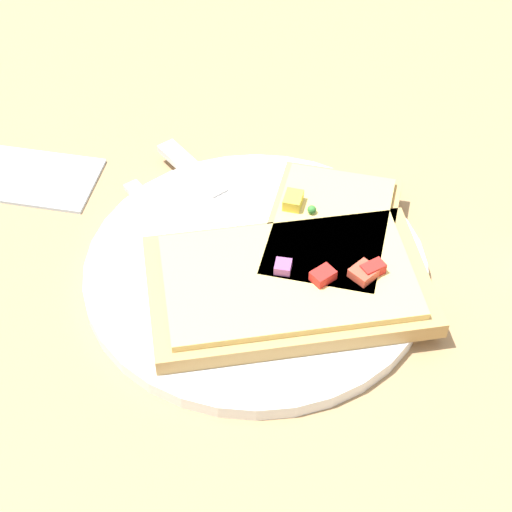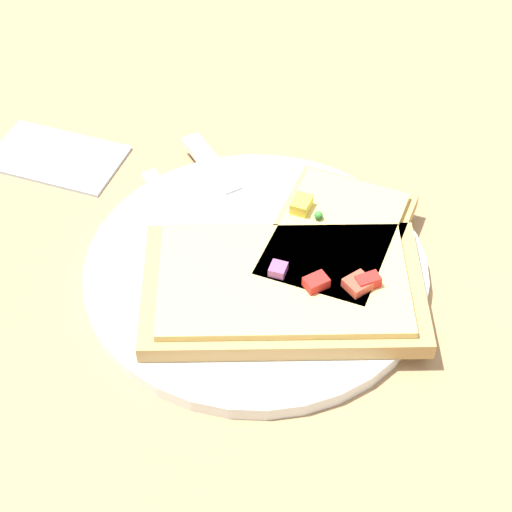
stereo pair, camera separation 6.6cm
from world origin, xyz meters
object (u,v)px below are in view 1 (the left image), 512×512
fork (207,264)px  napkin (30,176)px  plate (256,270)px  pizza_slice_corner (329,234)px  knife (227,202)px  pizza_slice_main (289,283)px

fork → napkin: bearing=-162.6°
plate → pizza_slice_corner: (-0.05, -0.04, 0.02)m
knife → napkin: bearing=-142.2°
knife → pizza_slice_main: 0.11m
plate → napkin: (0.22, -0.07, -0.00)m
pizza_slice_corner → pizza_slice_main: bearing=-19.3°
plate → pizza_slice_main: size_ratio=1.12×
fork → plate: bearing=55.6°
knife → pizza_slice_main: (-0.07, 0.09, 0.01)m
plate → napkin: 0.23m
knife → pizza_slice_main: size_ratio=0.75×
pizza_slice_main → pizza_slice_corner: size_ratio=1.59×
napkin → pizza_slice_corner: bearing=171.7°
plate → pizza_slice_corner: size_ratio=1.78×
pizza_slice_main → plate: bearing=-57.6°
plate → knife: size_ratio=1.49×
plate → pizza_slice_main: 0.04m
plate → pizza_slice_main: pizza_slice_main is taller
knife → napkin: size_ratio=1.54×
fork → knife: size_ratio=0.93×
pizza_slice_corner → napkin: 0.27m
pizza_slice_main → napkin: pizza_slice_main is taller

